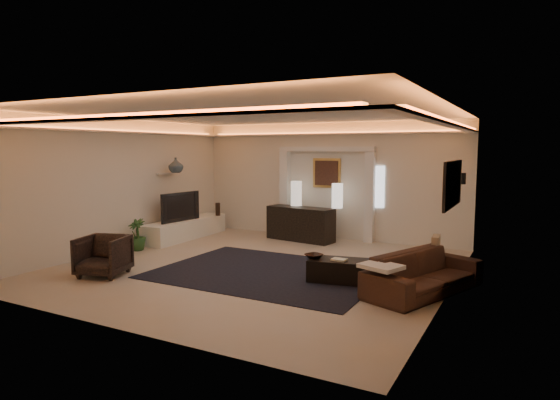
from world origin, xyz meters
The scene contains 33 objects.
floor centered at (0.00, 0.00, 0.00)m, with size 7.00×7.00×0.00m, color #B5A596.
ceiling centered at (0.00, 0.00, 2.90)m, with size 7.00×7.00×0.00m, color white.
wall_back centered at (0.00, 3.50, 1.45)m, with size 7.00×7.00×0.00m, color silver.
wall_front centered at (0.00, -3.50, 1.45)m, with size 7.00×7.00×0.00m, color silver.
wall_left centered at (-3.50, 0.00, 1.45)m, with size 7.00×7.00×0.00m, color silver.
wall_right centered at (3.50, 0.00, 1.45)m, with size 7.00×7.00×0.00m, color silver.
cove_soffit centered at (0.00, 0.00, 2.62)m, with size 7.00×7.00×0.04m, color silver.
daylight_slit centered at (1.35, 3.48, 1.35)m, with size 0.25×0.03×1.00m, color white.
area_rug centered at (0.40, -0.20, 0.01)m, with size 4.00×3.00×0.01m, color black.
pilaster_left centered at (-1.15, 3.40, 1.10)m, with size 0.22×0.20×2.20m, color silver.
pilaster_right centered at (1.15, 3.40, 1.10)m, with size 0.22×0.20×2.20m, color silver.
alcove_header centered at (0.00, 3.40, 2.25)m, with size 2.52×0.20×0.12m, color silver.
painting_frame centered at (0.00, 3.47, 1.65)m, with size 0.74×0.04×0.74m, color tan.
painting_canvas centered at (0.00, 3.44, 1.65)m, with size 0.62×0.02×0.62m, color #4C2D1E.
art_panel_frame centered at (3.47, 0.30, 1.70)m, with size 0.04×1.64×0.74m, color black.
art_panel_gold centered at (3.44, 0.30, 1.70)m, with size 0.02×1.50×0.62m, color tan.
wall_sconce centered at (3.38, 2.20, 1.68)m, with size 0.12×0.12×0.22m, color black.
wall_niche centered at (-3.44, 1.40, 1.65)m, with size 0.10×0.55×0.04m, color silver.
console centered at (-0.42, 2.84, 0.40)m, with size 1.71×0.54×0.86m, color black.
lamp_left centered at (-0.67, 3.10, 1.09)m, with size 0.28×0.28×0.62m, color beige.
lamp_right centered at (0.43, 3.10, 1.09)m, with size 0.27×0.27×0.60m, color white.
media_ledge centered at (-3.15, 1.75, 0.22)m, with size 0.68×2.71×0.51m, color white.
tv centered at (-3.15, 1.45, 0.81)m, with size 0.16×1.24×0.71m, color black.
figurine centered at (-2.81, 2.70, 0.64)m, with size 0.13×0.13×0.34m, color #2F2017.
ginger_jar centered at (-3.15, 1.45, 1.86)m, with size 0.36×0.36×0.37m, color #37495A.
plant centered at (-3.15, 0.08, 0.35)m, with size 0.39×0.39×0.70m, color #274E20.
sofa centered at (3.15, -0.14, 0.32)m, with size 0.85×2.17×0.63m, color black.
throw_blanket centered at (2.70, -0.94, 0.55)m, with size 0.55×0.45×0.06m, color white.
throw_pillow centered at (3.15, 0.85, 0.55)m, with size 0.12×0.40×0.40m, color #978263.
coffee_table centered at (1.74, -0.18, 0.21)m, with size 0.98×0.54×0.37m, color black.
bowl centered at (1.34, -0.29, 0.45)m, with size 0.30×0.30×0.07m, color black.
magazine centered at (1.78, -0.25, 0.42)m, with size 0.24×0.18×0.03m, color beige.
armchair centered at (-2.09, -1.79, 0.36)m, with size 0.77×0.80×0.72m, color black.
Camera 1 is at (4.59, -7.61, 2.26)m, focal length 30.48 mm.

